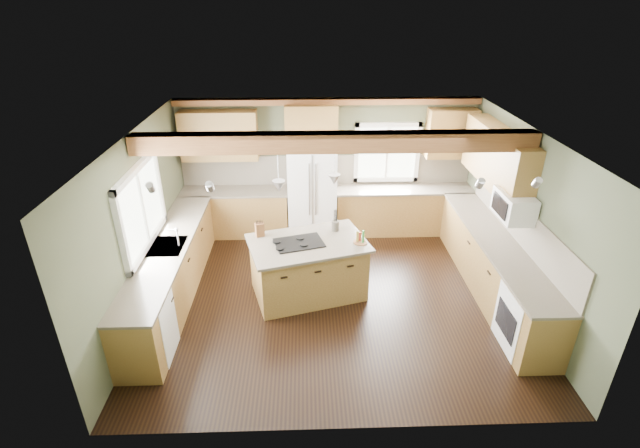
{
  "coord_description": "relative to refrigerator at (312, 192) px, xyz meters",
  "views": [
    {
      "loc": [
        -0.42,
        -6.04,
        4.3
      ],
      "look_at": [
        -0.21,
        0.3,
        1.12
      ],
      "focal_mm": 26.0,
      "sensor_mm": 36.0,
      "label": 1
    }
  ],
  "objects": [
    {
      "name": "faucet",
      "position": [
        -2.02,
        -2.07,
        0.15
      ],
      "size": [
        0.02,
        0.02,
        0.28
      ],
      "primitive_type": "cylinder",
      "color": "#B2B2B7",
      "rests_on": "sink"
    },
    {
      "name": "counter_back_left",
      "position": [
        -1.49,
        0.08,
        0.0
      ],
      "size": [
        2.06,
        0.64,
        0.04
      ],
      "primitive_type": "cube",
      "color": "#4D4438",
      "rests_on": "base_cab_back_left"
    },
    {
      "name": "microwave",
      "position": [
        2.88,
        -2.17,
        0.65
      ],
      "size": [
        0.4,
        0.7,
        0.38
      ],
      "primitive_type": "cube",
      "color": "white",
      "rests_on": "wall_right"
    },
    {
      "name": "wall_back",
      "position": [
        0.3,
        0.38,
        0.4
      ],
      "size": [
        5.6,
        0.0,
        5.6
      ],
      "primitive_type": "plane",
      "rotation": [
        1.57,
        0.0,
        0.0
      ],
      "color": "#4A523A",
      "rests_on": "ground"
    },
    {
      "name": "ceiling_beam",
      "position": [
        0.3,
        -2.02,
        1.57
      ],
      "size": [
        5.55,
        0.26,
        0.26
      ],
      "primitive_type": "cube",
      "color": "#572F18",
      "rests_on": "ceiling"
    },
    {
      "name": "upper_cab_right",
      "position": [
        2.92,
        -1.22,
        1.05
      ],
      "size": [
        0.35,
        2.2,
        0.9
      ],
      "primitive_type": "cube",
      "color": "brown",
      "rests_on": "wall_right"
    },
    {
      "name": "cooktop",
      "position": [
        -0.23,
        -2.06,
        0.03
      ],
      "size": [
        0.81,
        0.65,
        0.02
      ],
      "primitive_type": "cube",
      "rotation": [
        0.0,
        0.0,
        0.28
      ],
      "color": "black",
      "rests_on": "island_top"
    },
    {
      "name": "dishwasher",
      "position": [
        -2.19,
        -3.37,
        -0.47
      ],
      "size": [
        0.6,
        0.6,
        0.84
      ],
      "primitive_type": "cube",
      "color": "white",
      "rests_on": "floor"
    },
    {
      "name": "window_back",
      "position": [
        1.45,
        0.36,
        0.65
      ],
      "size": [
        1.1,
        0.04,
        1.0
      ],
      "primitive_type": "cube",
      "color": "white",
      "rests_on": "wall_back"
    },
    {
      "name": "base_cab_left",
      "position": [
        -2.2,
        -2.07,
        -0.46
      ],
      "size": [
        0.6,
        3.7,
        0.88
      ],
      "primitive_type": "cube",
      "color": "brown",
      "rests_on": "floor"
    },
    {
      "name": "refrigerator",
      "position": [
        0.0,
        0.0,
        0.0
      ],
      "size": [
        0.9,
        0.74,
        1.8
      ],
      "primitive_type": "cube",
      "color": "white",
      "rests_on": "floor"
    },
    {
      "name": "knife_block",
      "position": [
        -0.84,
        -1.8,
        0.13
      ],
      "size": [
        0.16,
        0.14,
        0.22
      ],
      "primitive_type": "cube",
      "rotation": [
        0.0,
        0.0,
        0.35
      ],
      "color": "#592D1A",
      "rests_on": "island_top"
    },
    {
      "name": "upper_cab_back_left",
      "position": [
        -1.69,
        0.21,
        1.05
      ],
      "size": [
        1.4,
        0.35,
        0.9
      ],
      "primitive_type": "cube",
      "color": "brown",
      "rests_on": "wall_back"
    },
    {
      "name": "island",
      "position": [
        -0.1,
        -2.02,
        -0.46
      ],
      "size": [
        1.85,
        1.41,
        0.88
      ],
      "primitive_type": "cube",
      "rotation": [
        0.0,
        0.0,
        0.28
      ],
      "color": "brown",
      "rests_on": "floor"
    },
    {
      "name": "upper_cab_back_corner",
      "position": [
        2.6,
        0.21,
        1.05
      ],
      "size": [
        0.9,
        0.35,
        0.9
      ],
      "primitive_type": "cube",
      "color": "brown",
      "rests_on": "wall_back"
    },
    {
      "name": "soffit_trim",
      "position": [
        0.3,
        0.28,
        1.64
      ],
      "size": [
        5.55,
        0.2,
        0.1
      ],
      "primitive_type": "cube",
      "color": "#572F18",
      "rests_on": "ceiling"
    },
    {
      "name": "base_cab_right",
      "position": [
        2.8,
        -2.07,
        -0.46
      ],
      "size": [
        0.6,
        3.7,
        0.88
      ],
      "primitive_type": "cube",
      "color": "brown",
      "rests_on": "floor"
    },
    {
      "name": "base_cab_back_left",
      "position": [
        -1.49,
        0.08,
        -0.46
      ],
      "size": [
        2.02,
        0.6,
        0.88
      ],
      "primitive_type": "cube",
      "color": "brown",
      "rests_on": "floor"
    },
    {
      "name": "floor",
      "position": [
        0.3,
        -2.12,
        -0.9
      ],
      "size": [
        5.6,
        5.6,
        0.0
      ],
      "primitive_type": "plane",
      "color": "black",
      "rests_on": "ground"
    },
    {
      "name": "pendant_left",
      "position": [
        -0.49,
        -2.13,
        0.98
      ],
      "size": [
        0.18,
        0.18,
        0.16
      ],
      "primitive_type": "cone",
      "rotation": [
        3.14,
        0.0,
        0.0
      ],
      "color": "#B2B2B7",
      "rests_on": "ceiling"
    },
    {
      "name": "counter_back_right",
      "position": [
        1.79,
        0.08,
        0.0
      ],
      "size": [
        2.66,
        0.64,
        0.04
      ],
      "primitive_type": "cube",
      "color": "#4D4438",
      "rests_on": "base_cab_back_right"
    },
    {
      "name": "sink",
      "position": [
        -2.2,
        -2.07,
        0.01
      ],
      "size": [
        0.5,
        0.65,
        0.03
      ],
      "primitive_type": "cube",
      "color": "#262628",
      "rests_on": "counter_left"
    },
    {
      "name": "bottle_tray",
      "position": [
        0.69,
        -2.06,
        0.12
      ],
      "size": [
        0.3,
        0.3,
        0.2
      ],
      "primitive_type": null,
      "rotation": [
        0.0,
        0.0,
        0.61
      ],
      "color": "brown",
      "rests_on": "island_top"
    },
    {
      "name": "counter_right",
      "position": [
        2.8,
        -2.07,
        0.0
      ],
      "size": [
        0.64,
        3.74,
        0.04
      ],
      "primitive_type": "cube",
      "color": "#4D4438",
      "rests_on": "base_cab_right"
    },
    {
      "name": "upper_cab_over_fridge",
      "position": [
        -0.0,
        0.21,
        1.25
      ],
      "size": [
        0.96,
        0.35,
        0.7
      ],
      "primitive_type": "cube",
      "color": "brown",
      "rests_on": "wall_back"
    },
    {
      "name": "island_top",
      "position": [
        -0.1,
        -2.02,
        0.0
      ],
      "size": [
        1.98,
        1.54,
        0.04
      ],
      "primitive_type": "cube",
      "rotation": [
        0.0,
        0.0,
        0.28
      ],
      "color": "#4D4438",
      "rests_on": "island"
    },
    {
      "name": "ceiling",
      "position": [
        0.3,
        -2.12,
        1.7
      ],
      "size": [
        5.6,
        5.6,
        0.0
      ],
      "primitive_type": "plane",
      "rotation": [
        3.14,
        0.0,
        0.0
      ],
      "color": "silver",
      "rests_on": "wall_back"
    },
    {
      "name": "wall_left",
      "position": [
        -2.5,
        -2.12,
        0.4
      ],
      "size": [
        0.0,
        5.0,
        5.0
      ],
      "primitive_type": "plane",
      "rotation": [
        1.57,
        0.0,
        1.57
      ],
      "color": "#4A523A",
      "rests_on": "ground"
    },
    {
      "name": "backsplash_right",
      "position": [
        3.08,
        -2.07,
        0.31
      ],
      "size": [
        0.03,
        3.7,
        0.58
      ],
      "primitive_type": "cube",
      "color": "brown",
      "rests_on": "wall_right"
    },
    {
      "name": "pendant_right",
      "position": [
        0.29,
        -1.91,
        0.98
      ],
      "size": [
        0.18,
        0.18,
        0.16
      ],
      "primitive_type": "cone",
      "rotation": [
        3.14,
        0.0,
        0.0
      ],
      "color": "#B2B2B7",
      "rests_on": "ceiling"
    },
    {
      "name": "wall_right",
      "position": [
        3.1,
        -2.12,
        0.4
      ],
      "size": [
        0.0,
        5.0,
        5.0
      ],
      "primitive_type": "plane",
      "rotation": [
        1.57,
        0.0,
        -1.57
      ],
      "color": "#4A523A",
      "rests_on": "ground"
    },
    {
      "name": "base_cab_back_right",
      "position": [
        1.79,
        0.08,
        -0.46
      ],
      "size": [
        2.62,
        0.6,
        0.88
      ],
      "primitive_type": "cube",
      "color": "brown",
      "rests_on": "floor"
    },
    {
      "name": "window_left",
      "position": [
        -2.48,
        -2.07,
        0.65
      ],
      "size": [
        0.04,
        1.6,
        1.05
      ],
      "primitive_type": "cube",
      "color": "white",
      "rests_on": "wall_left"
    },
    {
      "name": "counter_left",
      "position": [
        -2.2,
        -2.07,
        0.0
      ],
      "size": [
        0.64,
        3.74,
        0.04
      ],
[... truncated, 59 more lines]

